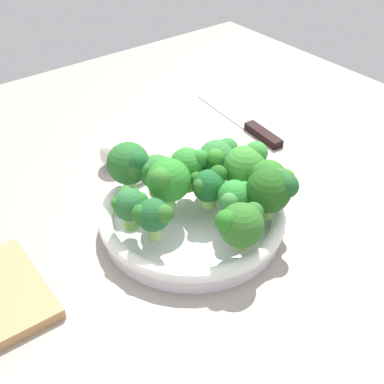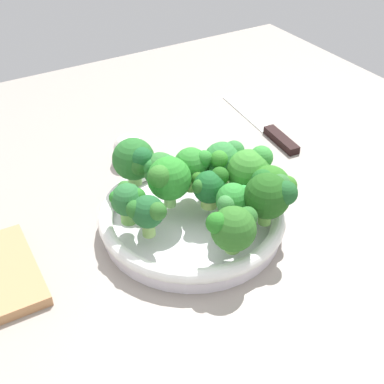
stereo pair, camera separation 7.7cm
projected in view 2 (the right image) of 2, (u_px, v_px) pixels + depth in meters
ground_plane at (195, 218)px, 85.18cm from camera, size 130.00×130.00×2.50cm
bowl at (192, 218)px, 80.01cm from camera, size 28.53×28.53×3.99cm
broccoli_floret_0 at (269, 195)px, 73.26cm from camera, size 6.70×7.85×8.19cm
broccoli_floret_1 at (233, 228)px, 69.20cm from camera, size 7.31×6.23×6.89cm
broccoli_floret_2 at (135, 160)px, 80.73cm from camera, size 6.68×7.46×8.01cm
broccoli_floret_3 at (148, 212)px, 71.41cm from camera, size 5.17×5.40×6.49cm
broccoli_floret_4 at (224, 161)px, 81.43cm from camera, size 6.90×6.16×7.23cm
broccoli_floret_5 at (251, 170)px, 79.13cm from camera, size 7.45×7.02×7.83cm
broccoli_floret_6 at (128, 200)px, 74.11cm from camera, size 4.94×5.13×6.36cm
broccoli_floret_7 at (272, 187)px, 76.48cm from camera, size 6.37×7.04×7.09cm
broccoli_floret_8 at (209, 186)px, 77.27cm from camera, size 6.04×5.52×6.21cm
broccoli_floret_9 at (193, 165)px, 80.33cm from camera, size 5.82×5.51×7.10cm
broccoli_floret_10 at (233, 201)px, 74.51cm from camera, size 5.80×4.99×6.05cm
broccoli_floret_11 at (168, 178)px, 76.34cm from camera, size 6.97×6.93×8.21cm
broccoli_floret_12 at (159, 170)px, 79.68cm from camera, size 5.60×5.73×6.94cm
knife at (268, 130)px, 104.45cm from camera, size 5.07×26.71×1.50cm
garlic_bulb at (129, 149)px, 94.56cm from camera, size 5.54×5.54×5.54cm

